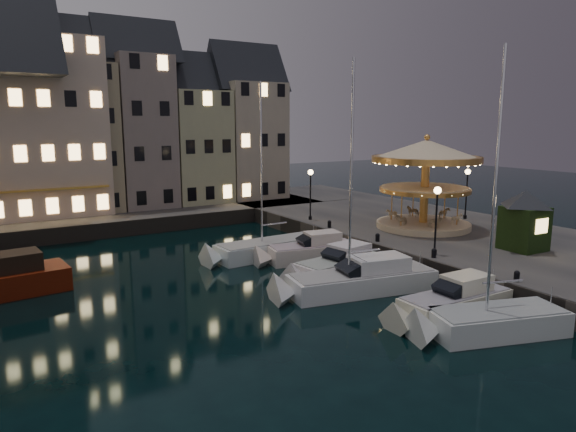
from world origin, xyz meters
TOP-DOWN VIEW (x-y plane):
  - ground at (0.00, 0.00)m, footprint 160.00×160.00m
  - quay_east at (14.00, 6.00)m, footprint 16.00×56.00m
  - quay_north at (-8.00, 28.00)m, footprint 44.00×12.00m
  - quaywall_e at (6.00, 6.00)m, footprint 0.15×44.00m
  - quaywall_n at (-6.00, 22.00)m, footprint 48.00×0.15m
  - streetlamp_b at (7.20, 1.00)m, footprint 0.44×0.44m
  - streetlamp_c at (7.20, 14.50)m, footprint 0.44×0.44m
  - streetlamp_d at (18.50, 8.00)m, footprint 0.44×0.44m
  - bollard_a at (6.60, -5.00)m, footprint 0.30×0.30m
  - bollard_b at (6.60, 0.50)m, footprint 0.30×0.30m
  - bollard_c at (6.60, 5.50)m, footprint 0.30×0.30m
  - bollard_d at (6.60, 11.00)m, footprint 0.30×0.30m
  - townhouse_nb at (-14.05, 30.00)m, footprint 6.16×8.00m
  - townhouse_nc at (-8.00, 30.00)m, footprint 6.82×8.00m
  - townhouse_nd at (-2.25, 30.00)m, footprint 5.50×8.00m
  - townhouse_ne at (3.20, 30.00)m, footprint 6.16×8.00m
  - townhouse_nf at (9.25, 30.00)m, footprint 6.82×8.00m
  - motorboat_a at (2.16, -6.64)m, footprint 7.09×4.22m
  - motorboat_b at (2.48, -4.32)m, footprint 7.01×2.10m
  - motorboat_c at (0.99, 0.88)m, footprint 9.41×4.08m
  - motorboat_d at (1.71, 3.65)m, footprint 7.06×3.17m
  - motorboat_e at (2.33, 7.71)m, footprint 7.13×3.20m
  - motorboat_f at (0.43, 10.14)m, footprint 9.13×2.66m
  - carousel at (12.70, 7.18)m, footprint 8.10×8.10m
  - ticket_kiosk at (12.88, -1.09)m, footprint 3.67×3.67m

SIDE VIEW (x-z plane):
  - ground at x=0.00m, z-range 0.00..0.00m
  - motorboat_f at x=0.43m, z-range -5.54..6.59m
  - motorboat_a at x=2.16m, z-range -5.36..6.44m
  - motorboat_d at x=1.71m, z-range -0.44..1.71m
  - motorboat_b at x=2.48m, z-range -0.44..1.71m
  - motorboat_e at x=2.33m, z-range -0.44..1.71m
  - quay_east at x=14.00m, z-range 0.00..1.30m
  - quay_north at x=-8.00m, z-range 0.00..1.30m
  - quaywall_e at x=6.00m, z-range 0.00..1.30m
  - quaywall_n at x=-6.00m, z-range 0.00..1.30m
  - motorboat_c at x=0.99m, z-range -5.54..6.90m
  - bollard_a at x=6.60m, z-range 1.32..1.89m
  - bollard_b at x=6.60m, z-range 1.32..1.89m
  - bollard_c at x=6.60m, z-range 1.32..1.89m
  - bollard_d at x=6.60m, z-range 1.32..1.89m
  - ticket_kiosk at x=12.88m, z-range 1.71..6.00m
  - streetlamp_b at x=7.20m, z-range 1.93..6.10m
  - streetlamp_c at x=7.20m, z-range 1.93..6.10m
  - streetlamp_d at x=18.50m, z-range 1.93..6.10m
  - carousel at x=12.70m, z-range 2.42..9.52m
  - townhouse_ne at x=3.20m, z-range 1.38..14.18m
  - townhouse_nb at x=-14.05m, z-range 1.38..15.18m
  - townhouse_nf at x=9.25m, z-range 1.38..15.18m
  - townhouse_nc at x=-8.00m, z-range 1.38..16.18m
  - townhouse_nd at x=-2.25m, z-range 1.38..17.18m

